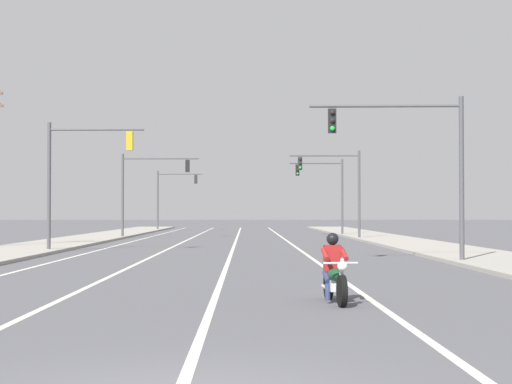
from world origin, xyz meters
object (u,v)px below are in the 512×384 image
traffic_signal_mid_right (339,181)px  traffic_signal_mid_left (145,182)px  traffic_signal_near_left (76,166)px  traffic_signal_far_right (327,185)px  traffic_signal_near_right (416,152)px  traffic_signal_far_left (171,191)px  motorcycle_with_rider (334,275)px

traffic_signal_mid_right → traffic_signal_mid_left: (-13.92, 3.43, 0.05)m
traffic_signal_near_left → traffic_signal_far_right: bearing=62.3°
traffic_signal_near_right → traffic_signal_mid_right: size_ratio=1.00×
traffic_signal_mid_left → traffic_signal_near_right: bearing=-66.2°
traffic_signal_mid_right → traffic_signal_far_left: (-14.31, 28.83, -0.01)m
traffic_signal_near_right → traffic_signal_far_right: bearing=89.7°
traffic_signal_near_left → traffic_signal_mid_left: 21.97m
motorcycle_with_rider → traffic_signal_near_right: (4.47, 13.66, 3.56)m
traffic_signal_near_left → traffic_signal_mid_left: same height
traffic_signal_mid_right → traffic_signal_mid_left: bearing=166.2°
traffic_signal_mid_right → traffic_signal_far_left: same height
traffic_signal_mid_left → traffic_signal_far_right: bearing=23.0°
traffic_signal_far_right → traffic_signal_far_left: (-14.38, 19.45, 0.03)m
traffic_signal_mid_right → traffic_signal_far_right: size_ratio=1.00×
traffic_signal_near_right → traffic_signal_far_left: same height
traffic_signal_near_left → traffic_signal_mid_right: size_ratio=1.00×
traffic_signal_near_right → traffic_signal_far_left: size_ratio=1.00×
motorcycle_with_rider → traffic_signal_mid_right: traffic_signal_mid_right is taller
traffic_signal_far_right → traffic_signal_far_left: bearing=126.5°
motorcycle_with_rider → traffic_signal_mid_left: traffic_signal_mid_left is taller
traffic_signal_near_left → traffic_signal_far_right: (14.67, 27.91, -0.02)m
motorcycle_with_rider → traffic_signal_near_right: traffic_signal_near_right is taller
traffic_signal_near_left → traffic_signal_far_left: 47.36m
traffic_signal_mid_left → traffic_signal_far_right: (13.99, 5.95, -0.08)m
traffic_signal_near_right → traffic_signal_mid_right: bearing=89.7°
traffic_signal_mid_right → traffic_signal_mid_left: 14.34m
traffic_signal_far_right → traffic_signal_near_left: bearing=-117.7°
motorcycle_with_rider → traffic_signal_near_right: size_ratio=0.35×
motorcycle_with_rider → traffic_signal_near_left: bearing=113.5°
traffic_signal_near_left → traffic_signal_mid_right: (14.60, 18.53, 0.02)m
motorcycle_with_rider → traffic_signal_near_right: bearing=71.9°
traffic_signal_mid_left → traffic_signal_near_left: bearing=-91.8°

